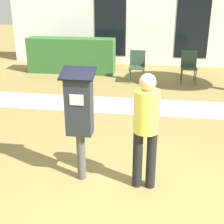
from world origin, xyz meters
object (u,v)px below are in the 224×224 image
object	(u,v)px
person_standing	(146,124)
outdoor_chair_middle	(189,64)
parking_meter	(79,112)
outdoor_chair_left	(137,64)

from	to	relation	value
person_standing	outdoor_chair_middle	world-z (taller)	person_standing
parking_meter	outdoor_chair_middle	size ratio (longest dim) A/B	1.77
person_standing	outdoor_chair_middle	xyz separation A→B (m)	(0.98, 5.34, -0.40)
outdoor_chair_middle	outdoor_chair_left	bearing A→B (deg)	164.67
outdoor_chair_middle	parking_meter	bearing A→B (deg)	-130.63
person_standing	outdoor_chair_left	distance (m)	5.23
outdoor_chair_left	outdoor_chair_middle	size ratio (longest dim) A/B	1.00
parking_meter	person_standing	size ratio (longest dim) A/B	1.01
person_standing	outdoor_chair_left	bearing A→B (deg)	115.68
outdoor_chair_left	parking_meter	bearing A→B (deg)	-96.50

